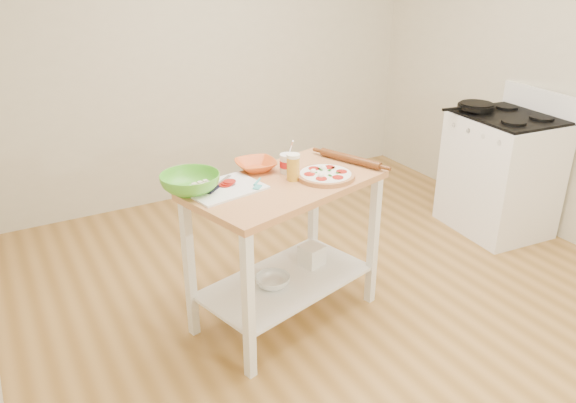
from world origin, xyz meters
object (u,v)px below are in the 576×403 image
(green_bowl, at_px, (190,183))
(shelf_glass_bowl, at_px, (273,281))
(prep_island, at_px, (286,223))
(pizza, at_px, (325,175))
(shelf_bin, at_px, (312,255))
(gas_stove, at_px, (501,173))
(orange_bowl, at_px, (256,165))
(knife, at_px, (217,186))
(rolling_pin, at_px, (350,159))
(skillet, at_px, (476,106))
(yogurt_tub, at_px, (288,163))
(spatula, at_px, (257,184))
(beer_pint, at_px, (293,167))
(cutting_board, at_px, (223,188))

(green_bowl, bearing_deg, shelf_glass_bowl, -19.78)
(prep_island, bearing_deg, shelf_glass_bowl, -167.48)
(pizza, relative_size, shelf_bin, 2.54)
(gas_stove, relative_size, pizza, 3.35)
(pizza, bearing_deg, gas_stove, 9.03)
(orange_bowl, bearing_deg, green_bowl, -165.00)
(gas_stove, relative_size, orange_bowl, 4.70)
(knife, distance_m, rolling_pin, 0.86)
(knife, bearing_deg, skillet, -30.73)
(green_bowl, bearing_deg, pizza, -13.86)
(green_bowl, xyz_separation_m, shelf_glass_bowl, (0.41, -0.15, -0.66))
(prep_island, relative_size, rolling_pin, 2.91)
(skillet, bearing_deg, orange_bowl, -164.74)
(knife, bearing_deg, orange_bowl, -13.06)
(pizza, relative_size, yogurt_tub, 1.68)
(spatula, bearing_deg, beer_pint, -45.80)
(pizza, height_order, rolling_pin, same)
(orange_bowl, xyz_separation_m, yogurt_tub, (0.14, -0.13, 0.03))
(cutting_board, xyz_separation_m, knife, (-0.03, 0.02, 0.01))
(gas_stove, relative_size, knife, 5.22)
(cutting_board, relative_size, shelf_bin, 3.43)
(pizza, height_order, yogurt_tub, yogurt_tub)
(prep_island, distance_m, spatula, 0.32)
(green_bowl, bearing_deg, knife, -16.46)
(beer_pint, xyz_separation_m, shelf_glass_bowl, (-0.15, -0.03, -0.68))
(skillet, relative_size, pizza, 1.35)
(shelf_glass_bowl, bearing_deg, gas_stove, 6.80)
(knife, distance_m, yogurt_tub, 0.46)
(cutting_board, relative_size, yogurt_tub, 2.27)
(prep_island, bearing_deg, gas_stove, 6.52)
(spatula, relative_size, knife, 0.66)
(skillet, relative_size, rolling_pin, 1.06)
(beer_pint, distance_m, shelf_glass_bowl, 0.70)
(skillet, bearing_deg, pizza, -154.13)
(knife, height_order, orange_bowl, orange_bowl)
(cutting_board, bearing_deg, prep_island, -21.76)
(rolling_pin, bearing_deg, skillet, 15.18)
(yogurt_tub, bearing_deg, green_bowl, 179.31)
(rolling_pin, bearing_deg, yogurt_tub, 173.16)
(pizza, distance_m, yogurt_tub, 0.23)
(orange_bowl, distance_m, beer_pint, 0.27)
(knife, distance_m, green_bowl, 0.14)
(yogurt_tub, bearing_deg, shelf_bin, -14.21)
(knife, bearing_deg, pizza, -53.29)
(gas_stove, bearing_deg, pizza, -166.11)
(yogurt_tub, bearing_deg, prep_island, -124.22)
(orange_bowl, distance_m, shelf_glass_bowl, 0.69)
(rolling_pin, bearing_deg, shelf_bin, 177.67)
(prep_island, height_order, gas_stove, gas_stove)
(knife, bearing_deg, yogurt_tub, -35.93)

